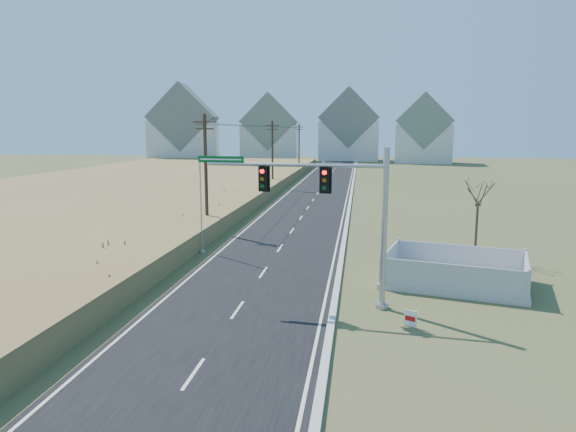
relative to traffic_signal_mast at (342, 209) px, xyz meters
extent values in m
plane|color=#484E26|center=(-4.41, 0.52, -4.36)|extent=(260.00, 260.00, 0.00)
cube|color=black|center=(-4.41, 50.52, -4.33)|extent=(8.00, 180.00, 0.06)
cube|color=#B2AFA8|center=(-0.26, 50.52, -4.27)|extent=(0.30, 180.00, 0.18)
cube|color=olive|center=(-28.41, 40.52, -3.71)|extent=(38.00, 110.00, 1.30)
cylinder|color=#422D1E|center=(-10.91, 15.52, 0.14)|extent=(0.26, 0.26, 9.00)
cube|color=#422D1E|center=(-10.91, 15.52, 4.04)|extent=(1.80, 0.10, 0.10)
cube|color=#422D1E|center=(-10.91, 15.52, 3.54)|extent=(1.40, 0.10, 0.10)
cylinder|color=#422D1E|center=(-10.91, 45.52, 0.14)|extent=(0.26, 0.26, 9.00)
cube|color=#422D1E|center=(-10.91, 45.52, 4.04)|extent=(1.80, 0.10, 0.10)
cube|color=#422D1E|center=(-10.91, 45.52, 3.54)|extent=(1.40, 0.10, 0.10)
cylinder|color=#422D1E|center=(-10.91, 75.52, 0.14)|extent=(0.26, 0.26, 9.00)
cube|color=#422D1E|center=(-10.91, 75.52, 4.04)|extent=(1.80, 0.10, 0.10)
cube|color=#422D1E|center=(-10.91, 75.52, 3.54)|extent=(1.40, 0.10, 0.10)
cube|color=silver|center=(-42.41, 100.52, 0.64)|extent=(17.38, 13.12, 10.00)
cube|color=slate|center=(-42.41, 100.52, 6.54)|extent=(17.69, 13.38, 16.29)
cube|color=silver|center=(-22.41, 108.52, 0.14)|extent=(14.66, 10.95, 9.00)
cube|color=slate|center=(-22.41, 108.52, 5.54)|extent=(14.93, 11.17, 14.26)
cube|color=silver|center=(-2.41, 112.52, 0.64)|extent=(15.00, 10.00, 10.00)
cube|color=slate|center=(-2.41, 112.52, 6.54)|extent=(15.27, 10.20, 15.27)
cube|color=silver|center=(15.59, 104.52, 0.14)|extent=(13.87, 10.31, 9.00)
cube|color=slate|center=(15.59, 104.52, 5.54)|extent=(14.12, 10.51, 13.24)
cylinder|color=#9EA0A5|center=(1.85, -0.20, -4.26)|extent=(0.61, 0.61, 0.20)
cylinder|color=#9EA0A5|center=(1.85, -0.20, -0.82)|extent=(0.26, 0.26, 7.08)
cylinder|color=#9EA0A5|center=(-2.17, 0.24, 1.91)|extent=(8.07, 1.04, 0.16)
cube|color=black|center=(-0.76, 0.08, 1.29)|extent=(0.37, 0.32, 1.05)
cube|color=black|center=(-3.58, 0.39, 1.29)|extent=(0.37, 0.32, 1.05)
cube|color=#04531C|center=(-5.59, 0.61, 2.11)|extent=(2.22, 0.28, 0.30)
cube|color=#B7B5AD|center=(5.66, 3.95, -4.23)|extent=(7.92, 6.32, 0.27)
cube|color=#A4A4A8|center=(5.11, 1.80, -3.43)|extent=(6.46, 1.74, 1.33)
cube|color=#A4A4A8|center=(6.22, 6.09, -3.43)|extent=(6.46, 1.74, 1.33)
cube|color=#A4A4A8|center=(2.44, 4.78, -3.43)|extent=(1.19, 4.31, 1.33)
cube|color=#A4A4A8|center=(8.88, 3.12, -3.43)|extent=(1.19, 4.31, 1.33)
cube|color=white|center=(2.89, -2.27, -4.01)|extent=(0.50, 0.29, 0.66)
cube|color=red|center=(2.88, -2.29, -4.01)|extent=(0.39, 0.21, 0.19)
cylinder|color=#B7B5AD|center=(-9.23, 8.84, -4.29)|extent=(0.33, 0.33, 0.15)
cylinder|color=#9EA0A5|center=(-9.23, 8.84, -0.68)|extent=(0.09, 0.09, 7.36)
cylinder|color=#4C3F33|center=(7.81, 9.47, -2.65)|extent=(0.16, 0.16, 3.43)
camera|label=1|loc=(0.76, -22.34, 3.44)|focal=32.00mm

